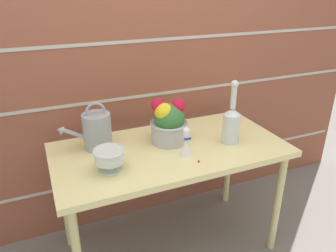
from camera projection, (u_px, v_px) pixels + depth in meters
ground_plane at (170, 245)px, 2.20m from camera, size 12.00×12.00×0.00m
brick_wall at (142, 68)px, 2.14m from camera, size 3.60×0.08×2.20m
patio_table at (170, 158)px, 1.92m from camera, size 1.34×0.68×0.74m
watering_can at (96, 131)px, 1.85m from camera, size 0.30×0.16×0.28m
crystal_pedestal_bowl at (110, 157)px, 1.63m from camera, size 0.16×0.16×0.12m
flower_planter at (169, 122)px, 1.91m from camera, size 0.23×0.23×0.27m
glass_decanter at (231, 123)px, 1.90m from camera, size 0.10×0.10×0.38m
figurine_vase at (186, 144)px, 1.78m from camera, size 0.07×0.07×0.17m
fallen_petal at (199, 161)px, 1.74m from camera, size 0.01×0.01×0.01m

